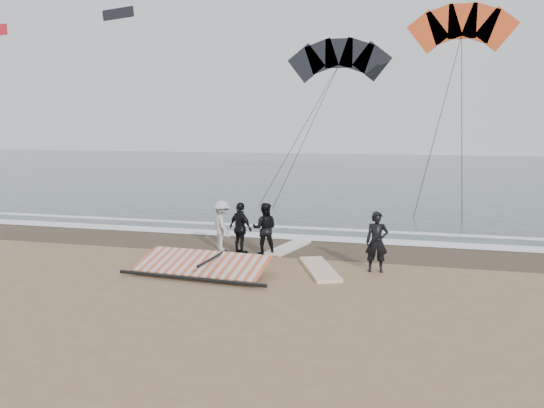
{
  "coord_description": "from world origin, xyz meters",
  "views": [
    {
      "loc": [
        2.7,
        -11.78,
        3.88
      ],
      "look_at": [
        -1.04,
        3.0,
        1.6
      ],
      "focal_mm": 35.0,
      "sensor_mm": 36.0,
      "label": 1
    }
  ],
  "objects_px": {
    "board_cream": "(289,247)",
    "man_main": "(377,242)",
    "sail_rig": "(202,265)",
    "board_white": "(319,269)"
  },
  "relations": [
    {
      "from": "man_main",
      "to": "board_white",
      "type": "height_order",
      "value": "man_main"
    },
    {
      "from": "man_main",
      "to": "board_white",
      "type": "xyz_separation_m",
      "value": [
        -1.48,
        -0.27,
        -0.77
      ]
    },
    {
      "from": "man_main",
      "to": "sail_rig",
      "type": "bearing_deg",
      "value": -171.98
    },
    {
      "from": "board_white",
      "to": "board_cream",
      "type": "xyz_separation_m",
      "value": [
        -1.34,
        2.27,
        -0.0
      ]
    },
    {
      "from": "sail_rig",
      "to": "board_cream",
      "type": "bearing_deg",
      "value": 62.91
    },
    {
      "from": "man_main",
      "to": "board_cream",
      "type": "xyz_separation_m",
      "value": [
        -2.83,
        2.0,
        -0.77
      ]
    },
    {
      "from": "board_cream",
      "to": "man_main",
      "type": "bearing_deg",
      "value": -20.42
    },
    {
      "from": "man_main",
      "to": "board_white",
      "type": "bearing_deg",
      "value": -176.99
    },
    {
      "from": "man_main",
      "to": "board_white",
      "type": "relative_size",
      "value": 0.69
    },
    {
      "from": "board_cream",
      "to": "sail_rig",
      "type": "xyz_separation_m",
      "value": [
        -1.65,
        -3.23,
        0.15
      ]
    }
  ]
}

